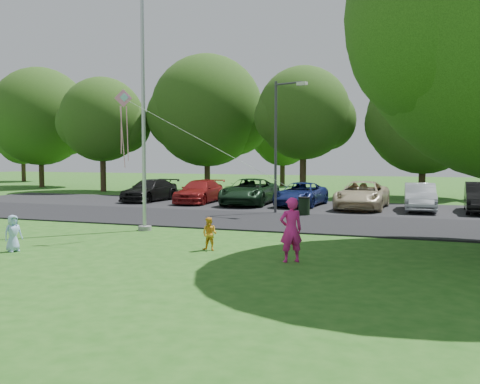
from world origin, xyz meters
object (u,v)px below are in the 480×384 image
(woman, at_px, (291,230))
(child_yellow, at_px, (210,234))
(flagpole, at_px, (143,118))
(street_lamp, at_px, (280,135))
(kite, at_px, (127,113))
(trash_can, at_px, (304,207))
(child_blue, at_px, (13,233))

(woman, bearing_deg, child_yellow, -50.89)
(flagpole, bearing_deg, child_yellow, -38.12)
(street_lamp, bearing_deg, child_yellow, -66.16)
(street_lamp, bearing_deg, flagpole, -94.97)
(woman, height_order, kite, kite)
(trash_can, distance_m, woman, 10.65)
(street_lamp, xyz_separation_m, woman, (3.31, -10.93, -2.92))
(street_lamp, xyz_separation_m, kite, (-2.64, -9.20, 0.40))
(child_blue, bearing_deg, woman, -59.41)
(flagpole, height_order, child_yellow, flagpole)
(woman, relative_size, kite, 0.27)
(street_lamp, distance_m, child_blue, 13.44)
(street_lamp, xyz_separation_m, trash_can, (1.30, -0.47, -3.33))
(flagpole, xyz_separation_m, child_blue, (-1.39, -5.17, -3.63))
(street_lamp, xyz_separation_m, child_yellow, (0.64, -10.09, -3.28))
(flagpole, xyz_separation_m, trash_can, (4.59, 6.53, -3.72))
(street_lamp, height_order, child_blue, street_lamp)
(flagpole, xyz_separation_m, street_lamp, (3.29, 7.00, -0.39))
(street_lamp, bearing_deg, trash_can, 0.19)
(woman, relative_size, child_yellow, 1.74)
(flagpole, distance_m, child_blue, 6.47)
(flagpole, distance_m, street_lamp, 7.75)
(trash_can, height_order, kite, kite)
(flagpole, relative_size, woman, 5.85)
(woman, xyz_separation_m, child_blue, (-8.00, -1.25, -0.32))
(trash_can, distance_m, child_yellow, 9.64)
(flagpole, height_order, trash_can, flagpole)
(kite, bearing_deg, woman, -37.00)
(flagpole, relative_size, child_blue, 9.27)
(flagpole, height_order, street_lamp, flagpole)
(trash_can, bearing_deg, flagpole, -125.09)
(flagpole, relative_size, child_yellow, 10.15)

